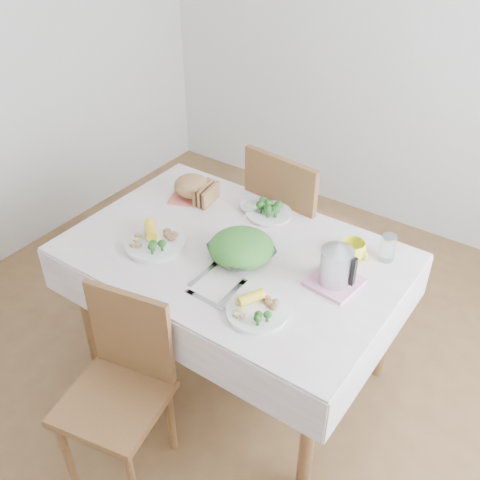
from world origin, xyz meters
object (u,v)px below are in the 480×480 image
Objects in this scene: yellow_mug at (352,251)px; electric_kettle at (337,261)px; dinner_plate_left at (155,244)px; chair_far at (299,232)px; dining_table at (234,313)px; chair_near at (112,396)px; salad_bowl at (241,253)px; dinner_plate_right at (257,312)px.

electric_kettle is (0.02, -0.20, 0.08)m from yellow_mug.
chair_far is at bearing 71.23° from dinner_plate_left.
dining_table is 0.76m from chair_near.
salad_bowl is at bearing -144.37° from yellow_mug.
yellow_mug is (0.53, 1.01, 0.34)m from chair_near.
chair_near is 0.86× the size of chair_far.
chair_near is 1.43m from chair_far.
electric_kettle reaches higher than chair_near.
salad_bowl is 0.36m from dinner_plate_right.
dinner_plate_right is 1.27× the size of electric_kettle.
dinner_plate_left is 1.46× the size of electric_kettle.
electric_kettle is at bearing 16.38° from dinner_plate_left.
dinner_plate_left is at bearing 170.21° from dinner_plate_right.
salad_bowl is at bearing 103.37° from chair_far.
dining_table is 0.54m from dinner_plate_left.
chair_far is at bearing 126.34° from electric_kettle.
chair_near is 3.55× the size of dinner_plate_right.
dinner_plate_left is at bearing -151.26° from dining_table.
chair_near is 3.21× the size of salad_bowl.
dinner_plate_right is at bearing -9.79° from dinner_plate_left.
dinner_plate_left is at bearing -159.45° from salad_bowl.
chair_near is 4.52× the size of electric_kettle.
salad_bowl reaches higher than dining_table.
yellow_mug reaches higher than dinner_plate_right.
chair_near is at bearing -129.22° from dinner_plate_right.
chair_near reaches higher than dinner_plate_right.
electric_kettle is (0.16, 0.34, 0.11)m from dinner_plate_right.
dinner_plate_left is 0.84m from electric_kettle.
chair_near is at bearing -66.25° from dinner_plate_left.
chair_near is at bearing -117.65° from yellow_mug.
salad_bowl is (0.09, -0.71, 0.33)m from chair_far.
chair_far is 0.79m from salad_bowl.
yellow_mug is at bearing 28.82° from dining_table.
salad_bowl is 0.49m from yellow_mug.
dinner_plate_left is at bearing 77.10° from chair_far.
salad_bowl is at bearing 135.01° from dinner_plate_right.
yellow_mug is 0.21m from electric_kettle.
dining_table is at bearing 138.03° from dinner_plate_right.
dining_table is 0.58m from dinner_plate_right.
chair_near is 7.50× the size of yellow_mug.
yellow_mug is at bearing 91.41° from electric_kettle.
electric_kettle reaches higher than dinner_plate_left.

